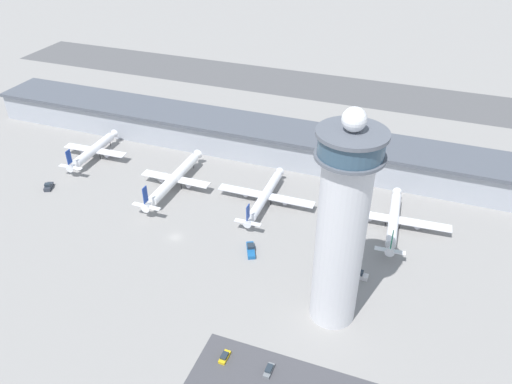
{
  "coord_description": "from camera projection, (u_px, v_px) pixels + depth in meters",
  "views": [
    {
      "loc": [
        76.96,
        -122.4,
        112.35
      ],
      "look_at": [
        23.46,
        20.57,
        12.28
      ],
      "focal_mm": 35.0,
      "sensor_mm": 36.0,
      "label": 1
    }
  ],
  "objects": [
    {
      "name": "control_tower",
      "position": [
        342.0,
        227.0,
        131.73
      ],
      "size": [
        17.59,
        17.59,
        66.43
      ],
      "color": "silver",
      "rests_on": "ground"
    },
    {
      "name": "runway_strip",
      "position": [
        300.0,
        84.0,
        306.18
      ],
      "size": [
        393.4,
        44.0,
        0.01
      ],
      "primitive_type": "cube",
      "color": "#515154",
      "rests_on": "ground"
    },
    {
      "name": "service_truck_catering",
      "position": [
        251.0,
        250.0,
        172.79
      ],
      "size": [
        5.84,
        8.52,
        2.53
      ],
      "color": "black",
      "rests_on": "ground"
    },
    {
      "name": "airplane_gate_charlie",
      "position": [
        265.0,
        196.0,
        195.77
      ],
      "size": [
        39.35,
        39.96,
        11.42
      ],
      "color": "silver",
      "rests_on": "ground"
    },
    {
      "name": "airplane_gate_alpha",
      "position": [
        94.0,
        150.0,
        225.91
      ],
      "size": [
        30.68,
        35.75,
        12.71
      ],
      "color": "white",
      "rests_on": "ground"
    },
    {
      "name": "terminal_building",
      "position": [
        246.0,
        137.0,
        230.88
      ],
      "size": [
        262.27,
        25.0,
        14.31
      ],
      "color": "#A3A8B2",
      "rests_on": "ground"
    },
    {
      "name": "car_navy_sedan",
      "position": [
        269.0,
        370.0,
        131.84
      ],
      "size": [
        1.88,
        4.73,
        1.58
      ],
      "color": "black",
      "rests_on": "ground"
    },
    {
      "name": "car_black_suv",
      "position": [
        225.0,
        357.0,
        135.42
      ],
      "size": [
        1.94,
        4.52,
        1.56
      ],
      "color": "black",
      "rests_on": "ground"
    },
    {
      "name": "service_truck_fuel",
      "position": [
        49.0,
        187.0,
        206.58
      ],
      "size": [
        4.58,
        6.2,
        2.78
      ],
      "color": "black",
      "rests_on": "ground"
    },
    {
      "name": "airplane_gate_bravo",
      "position": [
        174.0,
        179.0,
        204.87
      ],
      "size": [
        30.03,
        45.3,
        13.35
      ],
      "color": "white",
      "rests_on": "ground"
    },
    {
      "name": "airplane_gate_delta",
      "position": [
        394.0,
        220.0,
        182.5
      ],
      "size": [
        41.17,
        39.68,
        11.66
      ],
      "color": "white",
      "rests_on": "ground"
    },
    {
      "name": "ground_plane",
      "position": [
        175.0,
        237.0,
        180.02
      ],
      "size": [
        1000.0,
        1000.0,
        0.0
      ],
      "primitive_type": "plane",
      "color": "gray"
    },
    {
      "name": "service_truck_baggage",
      "position": [
        358.0,
        275.0,
        162.17
      ],
      "size": [
        7.04,
        2.55,
        2.65
      ],
      "color": "black",
      "rests_on": "ground"
    }
  ]
}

